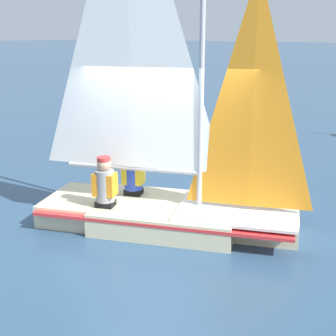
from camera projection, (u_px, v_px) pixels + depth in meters
name	position (u px, v px, depth m)	size (l,w,h in m)	color
ground_plane	(168.00, 225.00, 7.55)	(260.00, 260.00, 0.00)	#2D4C6B
sailboat_main	(166.00, 175.00, 7.32)	(2.81, 4.25, 5.63)	beige
sailor_helm	(133.00, 179.00, 7.84)	(0.39, 0.41, 1.16)	black
sailor_crew	(105.00, 190.00, 7.28)	(0.39, 0.41, 1.16)	black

